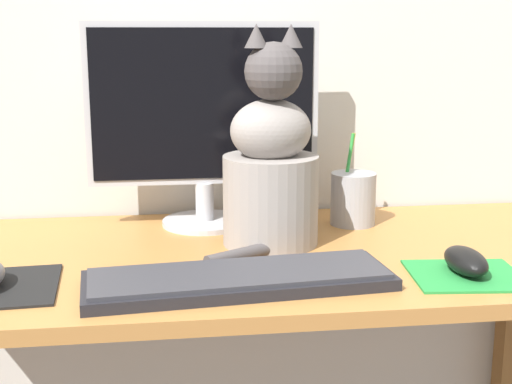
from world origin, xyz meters
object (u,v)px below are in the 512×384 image
at_px(monitor, 203,117).
at_px(keyboard, 239,279).
at_px(computer_mouse_right, 466,261).
at_px(cat, 271,165).
at_px(pen_cup, 353,198).

bearing_deg(monitor, keyboard, -85.51).
height_order(monitor, keyboard, monitor).
distance_m(computer_mouse_right, cat, 0.37).
bearing_deg(monitor, pen_cup, -6.68).
xyz_separation_m(keyboard, computer_mouse_right, (0.36, 0.00, 0.01)).
relative_size(monitor, computer_mouse_right, 4.08).
bearing_deg(cat, computer_mouse_right, -47.96).
xyz_separation_m(computer_mouse_right, pen_cup, (-0.10, 0.33, 0.03)).
bearing_deg(pen_cup, keyboard, -128.97).
bearing_deg(monitor, cat, -53.27).
bearing_deg(keyboard, pen_cup, 45.92).
height_order(keyboard, cat, cat).
xyz_separation_m(monitor, keyboard, (0.03, -0.36, -0.20)).
xyz_separation_m(monitor, cat, (0.11, -0.15, -0.07)).
relative_size(cat, pen_cup, 2.16).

